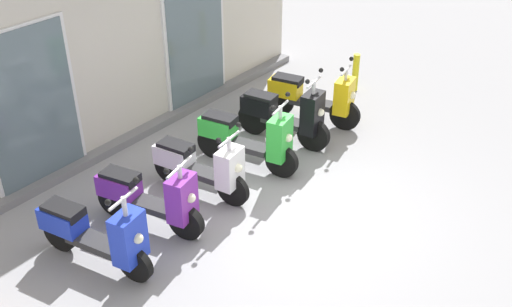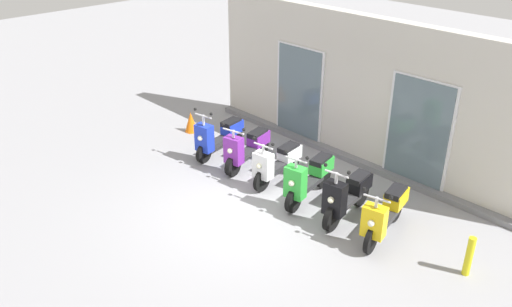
% 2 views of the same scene
% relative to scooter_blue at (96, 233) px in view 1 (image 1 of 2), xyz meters
% --- Properties ---
extents(ground_plane, '(40.00, 40.00, 0.00)m').
position_rel_scooter_blue_xyz_m(ground_plane, '(2.25, -1.14, -0.47)').
color(ground_plane, '#939399').
extents(storefront_facade, '(8.22, 0.50, 3.22)m').
position_rel_scooter_blue_xyz_m(storefront_facade, '(2.25, 2.13, 1.08)').
color(storefront_facade, beige).
rests_on(storefront_facade, ground_plane).
extents(scooter_blue, '(0.62, 1.56, 1.25)m').
position_rel_scooter_blue_xyz_m(scooter_blue, '(0.00, 0.00, 0.00)').
color(scooter_blue, black).
rests_on(scooter_blue, ground_plane).
extents(scooter_purple, '(0.69, 1.53, 1.16)m').
position_rel_scooter_blue_xyz_m(scooter_purple, '(0.88, 0.05, -0.02)').
color(scooter_purple, black).
rests_on(scooter_purple, ground_plane).
extents(scooter_white, '(0.56, 1.52, 1.13)m').
position_rel_scooter_blue_xyz_m(scooter_white, '(1.81, 0.05, -0.01)').
color(scooter_white, black).
rests_on(scooter_white, ground_plane).
extents(scooter_green, '(0.64, 1.62, 1.23)m').
position_rel_scooter_blue_xyz_m(scooter_green, '(2.74, -0.04, 0.01)').
color(scooter_green, black).
rests_on(scooter_green, ground_plane).
extents(scooter_black, '(0.57, 1.57, 1.27)m').
position_rel_scooter_blue_xyz_m(scooter_black, '(3.66, -0.02, 0.01)').
color(scooter_black, black).
rests_on(scooter_black, ground_plane).
extents(scooter_yellow, '(0.67, 1.64, 1.17)m').
position_rel_scooter_blue_xyz_m(scooter_yellow, '(4.47, -0.01, 0.01)').
color(scooter_yellow, black).
rests_on(scooter_yellow, ground_plane).
extents(curb_bollard, '(0.12, 0.12, 0.70)m').
position_rel_scooter_blue_xyz_m(curb_bollard, '(5.98, 0.06, -0.12)').
color(curb_bollard, yellow).
rests_on(curb_bollard, ground_plane).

